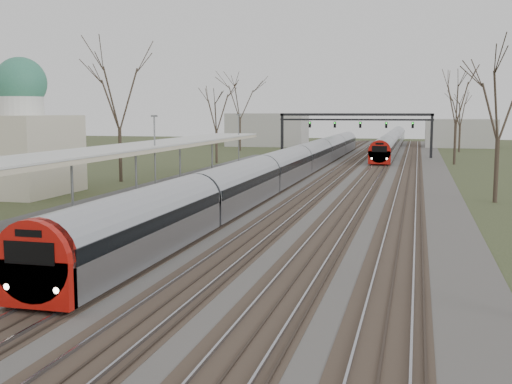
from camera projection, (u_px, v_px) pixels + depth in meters
The scene contains 9 objects.
track_bed at pixel (324, 179), 60.00m from camera, with size 24.00×160.00×0.22m.
platform at pixel (158, 194), 45.36m from camera, with size 3.50×69.00×1.00m, color #9E9B93.
canopy at pixel (129, 149), 40.60m from camera, with size 4.10×50.00×3.11m.
dome_building at pixel (4, 146), 48.52m from camera, with size 10.00×8.00×10.30m.
signal_gantry at pixel (355, 122), 88.24m from camera, with size 21.00×0.59×6.08m.
tree_west_far at pixel (119, 92), 56.46m from camera, with size 5.50×5.50×11.33m.
tree_east_far at pixel (500, 97), 43.26m from camera, with size 5.00×5.00×10.30m.
train_near at pixel (299, 161), 62.52m from camera, with size 2.62×90.21×3.05m.
train_far at pixel (392, 140), 109.32m from camera, with size 2.62×75.21×3.05m.
Camera 1 is at (8.72, -4.43, 6.26)m, focal length 45.00 mm.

